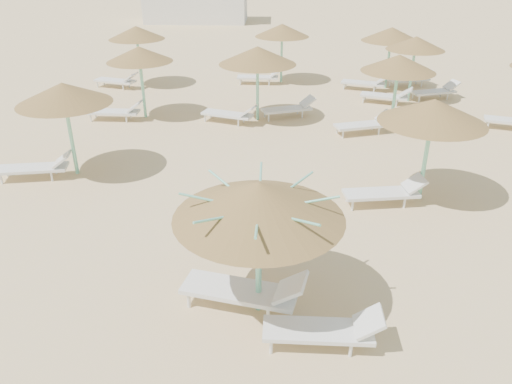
{
  "coord_description": "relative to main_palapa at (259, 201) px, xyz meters",
  "views": [
    {
      "loc": [
        0.57,
        -7.6,
        6.13
      ],
      "look_at": [
        0.18,
        1.85,
        1.3
      ],
      "focal_mm": 35.0,
      "sensor_mm": 36.0,
      "label": 1
    }
  ],
  "objects": [
    {
      "name": "ground",
      "position": [
        -0.32,
        0.36,
        -2.26
      ],
      "size": [
        120.0,
        120.0,
        0.0
      ],
      "primitive_type": "plane",
      "color": "tan",
      "rests_on": "ground"
    },
    {
      "name": "palapa_field",
      "position": [
        2.6,
        10.38,
        0.04
      ],
      "size": [
        20.14,
        14.33,
        2.72
      ],
      "color": "#7BD6B4",
      "rests_on": "ground"
    },
    {
      "name": "lounger_main_b",
      "position": [
        1.15,
        -0.87,
        -1.92
      ],
      "size": [
        1.98,
        0.62,
        0.72
      ],
      "rotation": [
        0.0,
        0.0,
        -0.01
      ],
      "color": "silver",
      "rests_on": "ground"
    },
    {
      "name": "lounger_main_a",
      "position": [
        -0.2,
        0.03,
        -1.87
      ],
      "size": [
        2.38,
        1.18,
        0.83
      ],
      "rotation": [
        0.0,
        0.0,
        -0.23
      ],
      "color": "silver",
      "rests_on": "ground"
    },
    {
      "name": "service_hut",
      "position": [
        -6.32,
        35.36,
        -0.62
      ],
      "size": [
        8.4,
        4.4,
        3.25
      ],
      "color": "silver",
      "rests_on": "ground"
    },
    {
      "name": "main_palapa",
      "position": [
        0.0,
        0.0,
        0.0
      ],
      "size": [
        2.91,
        2.91,
        2.61
      ],
      "color": "#7BD6B4",
      "rests_on": "ground"
    }
  ]
}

